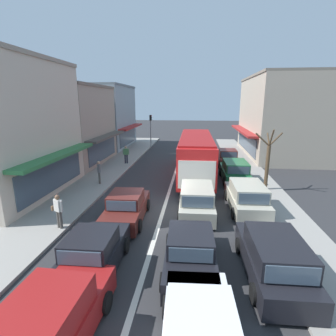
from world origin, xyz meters
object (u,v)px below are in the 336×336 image
(wagon_queue_far_back, at_px, (46,329))
(parked_sedan_kerb_rear, at_px, (227,158))
(street_tree_right, at_px, (267,163))
(pedestrian_with_handbag_near, at_px, (58,209))
(sedan_adjacent_lane_lead, at_px, (92,255))
(pedestrian_far_walker, at_px, (126,154))
(parked_wagon_kerb_third, at_px, (235,171))
(city_bus, at_px, (196,153))
(parked_wagon_kerb_front, at_px, (274,258))
(traffic_light_downstreet, at_px, (151,126))
(parked_wagon_kerb_second, at_px, (246,197))
(pedestrian_browsing_midblock, at_px, (99,171))
(sedan_behind_bus_near, at_px, (127,208))
(sedan_behind_bus_mid, at_px, (190,252))
(wagon_adjacent_lane_trail, at_px, (197,200))

(wagon_queue_far_back, bearing_deg, parked_sedan_kerb_rear, 72.54)
(street_tree_right, relative_size, pedestrian_with_handbag_near, 2.59)
(sedan_adjacent_lane_lead, height_order, street_tree_right, street_tree_right)
(pedestrian_far_walker, bearing_deg, sedan_adjacent_lane_lead, -79.14)
(street_tree_right, bearing_deg, parked_wagon_kerb_third, 130.64)
(city_bus, bearing_deg, parked_wagon_kerb_front, -77.87)
(wagon_queue_far_back, relative_size, traffic_light_downstreet, 1.08)
(parked_wagon_kerb_front, xyz_separation_m, parked_wagon_kerb_second, (0.14, 5.83, 0.00))
(sedan_adjacent_lane_lead, relative_size, parked_wagon_kerb_second, 0.93)
(city_bus, height_order, pedestrian_browsing_midblock, city_bus)
(sedan_behind_bus_near, distance_m, pedestrian_far_walker, 12.09)
(wagon_queue_far_back, distance_m, pedestrian_browsing_midblock, 13.23)
(sedan_behind_bus_mid, relative_size, traffic_light_downstreet, 1.01)
(sedan_behind_bus_mid, height_order, pedestrian_far_walker, pedestrian_far_walker)
(parked_wagon_kerb_second, height_order, pedestrian_browsing_midblock, pedestrian_browsing_midblock)
(parked_wagon_kerb_third, bearing_deg, street_tree_right, -49.36)
(street_tree_right, xyz_separation_m, pedestrian_browsing_midblock, (-11.54, -0.01, -0.89))
(parked_wagon_kerb_third, height_order, parked_sedan_kerb_rear, parked_wagon_kerb_third)
(parked_wagon_kerb_front, distance_m, traffic_light_downstreet, 26.39)
(parked_wagon_kerb_second, bearing_deg, sedan_behind_bus_mid, -117.66)
(sedan_behind_bus_mid, relative_size, sedan_adjacent_lane_lead, 1.00)
(city_bus, distance_m, wagon_queue_far_back, 16.46)
(wagon_queue_far_back, height_order, parked_wagon_kerb_front, same)
(pedestrian_browsing_midblock, bearing_deg, parked_wagon_kerb_third, 12.00)
(parked_wagon_kerb_second, xyz_separation_m, pedestrian_far_walker, (-9.41, 9.72, 0.32))
(city_bus, distance_m, traffic_light_downstreet, 13.66)
(wagon_queue_far_back, relative_size, sedan_behind_bus_near, 1.07)
(traffic_light_downstreet, height_order, street_tree_right, street_tree_right)
(pedestrian_with_handbag_near, bearing_deg, parked_wagon_kerb_third, 44.17)
(parked_wagon_kerb_second, xyz_separation_m, street_tree_right, (1.86, 3.43, 1.21))
(parked_sedan_kerb_rear, distance_m, pedestrian_far_walker, 9.62)
(wagon_adjacent_lane_trail, relative_size, pedestrian_browsing_midblock, 2.78)
(parked_wagon_kerb_front, height_order, parked_wagon_kerb_second, same)
(wagon_queue_far_back, relative_size, pedestrian_far_walker, 2.79)
(parked_wagon_kerb_front, relative_size, pedestrian_with_handbag_near, 2.78)
(sedan_behind_bus_near, relative_size, pedestrian_with_handbag_near, 2.61)
(street_tree_right, bearing_deg, pedestrian_browsing_midblock, -179.94)
(sedan_behind_bus_mid, bearing_deg, wagon_queue_far_back, -131.07)
(sedan_behind_bus_near, xyz_separation_m, pedestrian_far_walker, (-3.16, 11.66, 0.40))
(wagon_adjacent_lane_trail, bearing_deg, pedestrian_browsing_midblock, 149.32)
(sedan_behind_bus_mid, distance_m, parked_wagon_kerb_third, 11.51)
(wagon_queue_far_back, distance_m, parked_wagon_kerb_second, 11.20)
(city_bus, relative_size, pedestrian_far_walker, 6.68)
(parked_wagon_kerb_second, bearing_deg, sedan_behind_bus_near, -162.72)
(parked_wagon_kerb_front, xyz_separation_m, pedestrian_with_handbag_near, (-8.93, 2.43, 0.32))
(parked_wagon_kerb_front, relative_size, parked_sedan_kerb_rear, 1.08)
(sedan_adjacent_lane_lead, relative_size, parked_wagon_kerb_front, 0.93)
(street_tree_right, bearing_deg, pedestrian_far_walker, 150.83)
(sedan_behind_bus_near, height_order, pedestrian_far_walker, pedestrian_far_walker)
(parked_wagon_kerb_front, bearing_deg, pedestrian_browsing_midblock, 135.89)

